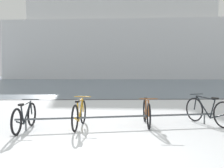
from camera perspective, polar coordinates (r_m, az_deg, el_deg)
ground at (r=57.81m, az=-2.54°, el=1.03°), size 80.00×132.00×0.08m
bike_rack at (r=6.94m, az=1.86°, el=-7.25°), size 5.33×0.77×0.31m
bicycle_0 at (r=6.90m, az=-18.64°, el=-6.88°), size 0.46×1.71×0.74m
bicycle_1 at (r=6.91m, az=-7.19°, el=-6.58°), size 0.46×1.69×0.79m
bicycle_2 at (r=7.22m, az=7.63°, el=-6.21°), size 0.46×1.71×0.79m
bicycle_3 at (r=7.73m, az=20.36°, el=-5.62°), size 0.75×1.67×0.83m
ferry_ship at (r=60.23m, az=2.78°, el=10.59°), size 55.45×14.40×29.60m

